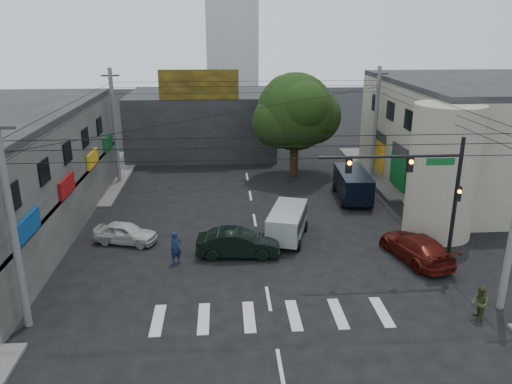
{
  "coord_description": "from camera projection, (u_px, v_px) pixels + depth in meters",
  "views": [
    {
      "loc": [
        -1.98,
        -23.64,
        12.27
      ],
      "look_at": [
        -0.11,
        4.0,
        2.98
      ],
      "focal_mm": 35.0,
      "sensor_mm": 36.0,
      "label": 1
    }
  ],
  "objects": [
    {
      "name": "corner_column",
      "position": [
        442.0,
        172.0,
        29.61
      ],
      "size": [
        4.0,
        4.0,
        8.0
      ],
      "primitive_type": "cylinder",
      "color": "gray",
      "rests_on": "ground"
    },
    {
      "name": "white_compact",
      "position": [
        125.0,
        233.0,
        29.39
      ],
      "size": [
        3.41,
        4.49,
        1.27
      ],
      "primitive_type": "imported",
      "rotation": [
        0.0,
        0.0,
        1.3
      ],
      "color": "beige",
      "rests_on": "ground"
    },
    {
      "name": "sidewalk_far_right",
      "position": [
        447.0,
        169.0,
        44.55
      ],
      "size": [
        16.0,
        16.0,
        0.15
      ],
      "primitive_type": "cube",
      "color": "#514F4C",
      "rests_on": "ground"
    },
    {
      "name": "utility_pole_far_right",
      "position": [
        376.0,
        124.0,
        40.74
      ],
      "size": [
        0.32,
        0.32,
        9.2
      ],
      "primitive_type": "cylinder",
      "color": "#59595B",
      "rests_on": "ground"
    },
    {
      "name": "pedestrian_olive",
      "position": [
        480.0,
        303.0,
        21.62
      ],
      "size": [
        0.86,
        0.71,
        1.61
      ],
      "primitive_type": "imported",
      "rotation": [
        0.0,
        0.0,
        -1.63
      ],
      "color": "#383F1D",
      "rests_on": "ground"
    },
    {
      "name": "silver_minivan",
      "position": [
        287.0,
        224.0,
        29.86
      ],
      "size": [
        5.4,
        4.25,
        1.89
      ],
      "primitive_type": null,
      "rotation": [
        0.0,
        0.0,
        1.28
      ],
      "color": "#ABAEB3",
      "rests_on": "ground"
    },
    {
      "name": "traffic_officer",
      "position": [
        176.0,
        248.0,
        26.75
      ],
      "size": [
        1.04,
        1.01,
        1.81
      ],
      "primitive_type": "imported",
      "rotation": [
        0.0,
        0.0,
        0.52
      ],
      "color": "#121E41",
      "rests_on": "ground"
    },
    {
      "name": "building_right",
      "position": [
        481.0,
        138.0,
        38.57
      ],
      "size": [
        14.0,
        18.0,
        8.0
      ],
      "primitive_type": "cube",
      "color": "gray",
      "rests_on": "ground"
    },
    {
      "name": "maroon_sedan",
      "position": [
        416.0,
        247.0,
        27.26
      ],
      "size": [
        4.39,
        6.03,
        1.48
      ],
      "primitive_type": "imported",
      "rotation": [
        0.0,
        0.0,
        3.38
      ],
      "color": "#4B0F0A",
      "rests_on": "ground"
    },
    {
      "name": "utility_pole_near_left",
      "position": [
        12.0,
        226.0,
        20.0
      ],
      "size": [
        0.32,
        0.32,
        9.2
      ],
      "primitive_type": "cylinder",
      "color": "#59595B",
      "rests_on": "ground"
    },
    {
      "name": "billboard",
      "position": [
        199.0,
        85.0,
        43.77
      ],
      "size": [
        7.0,
        0.3,
        2.6
      ],
      "primitive_type": "cube",
      "color": "olive",
      "rests_on": "building_far"
    },
    {
      "name": "street_tree",
      "position": [
        295.0,
        112.0,
        40.99
      ],
      "size": [
        6.4,
        6.4,
        8.7
      ],
      "color": "black",
      "rests_on": "ground"
    },
    {
      "name": "ground",
      "position": [
        263.0,
        269.0,
        26.39
      ],
      "size": [
        160.0,
        160.0,
        0.0
      ],
      "primitive_type": "plane",
      "color": "black",
      "rests_on": "ground"
    },
    {
      "name": "navy_van",
      "position": [
        353.0,
        186.0,
        36.63
      ],
      "size": [
        5.54,
        2.63,
        2.12
      ],
      "primitive_type": null,
      "rotation": [
        0.0,
        0.0,
        1.51
      ],
      "color": "black",
      "rests_on": "ground"
    },
    {
      "name": "dark_sedan",
      "position": [
        238.0,
        243.0,
        27.7
      ],
      "size": [
        2.12,
        4.79,
        1.52
      ],
      "primitive_type": "imported",
      "rotation": [
        0.0,
        0.0,
        1.51
      ],
      "color": "black",
      "rests_on": "ground"
    },
    {
      "name": "building_far",
      "position": [
        202.0,
        123.0,
        49.78
      ],
      "size": [
        14.0,
        10.0,
        6.0
      ],
      "primitive_type": "cube",
      "color": "#232326",
      "rests_on": "ground"
    },
    {
      "name": "traffic_gantry",
      "position": [
        424.0,
        185.0,
        24.41
      ],
      "size": [
        7.1,
        0.35,
        7.2
      ],
      "color": "black",
      "rests_on": "ground"
    },
    {
      "name": "sidewalk_far_left",
      "position": [
        35.0,
        177.0,
        42.24
      ],
      "size": [
        16.0,
        16.0,
        0.15
      ],
      "primitive_type": "cube",
      "color": "#514F4C",
      "rests_on": "ground"
    },
    {
      "name": "utility_pole_far_left",
      "position": [
        115.0,
        127.0,
        39.39
      ],
      "size": [
        0.32,
        0.32,
        9.2
      ],
      "primitive_type": "cylinder",
      "color": "#59595B",
      "rests_on": "ground"
    }
  ]
}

